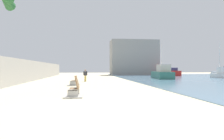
% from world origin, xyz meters
% --- Properties ---
extents(ground_plane, '(120.00, 120.00, 0.00)m').
position_xyz_m(ground_plane, '(0.00, 18.00, 0.00)').
color(ground_plane, beige).
extents(seawall, '(0.80, 64.00, 2.74)m').
position_xyz_m(seawall, '(-7.50, 18.00, 1.37)').
color(seawall, '#ADAAA3').
rests_on(seawall, ground).
extents(bench_near, '(1.14, 2.12, 0.98)m').
position_xyz_m(bench_near, '(-0.84, 3.46, 0.23)').
color(bench_near, '#ADAAA3').
rests_on(bench_near, ground).
extents(bench_far, '(1.23, 2.17, 0.98)m').
position_xyz_m(bench_far, '(-1.30, 12.33, 0.23)').
color(bench_far, '#ADAAA3').
rests_on(bench_far, ground).
extents(person_walking, '(0.52, 0.25, 1.57)m').
position_xyz_m(person_walking, '(-0.17, 18.64, 0.90)').
color(person_walking, gold).
rests_on(person_walking, ground).
extents(boat_nearest, '(1.62, 4.08, 6.33)m').
position_xyz_m(boat_nearest, '(23.76, 26.39, 0.76)').
color(boat_nearest, white).
rests_on(boat_nearest, water_bay).
extents(boat_far_right, '(3.54, 7.00, 1.83)m').
position_xyz_m(boat_far_right, '(19.00, 38.79, 0.76)').
color(boat_far_right, red).
rests_on(boat_far_right, water_bay).
extents(boat_outer, '(3.34, 7.94, 5.71)m').
position_xyz_m(boat_outer, '(12.52, 25.17, 0.88)').
color(boat_outer, '#337060').
rests_on(boat_outer, water_bay).
extents(harbor_building, '(12.00, 6.00, 8.93)m').
position_xyz_m(harbor_building, '(12.33, 46.00, 4.46)').
color(harbor_building, gray).
rests_on(harbor_building, ground).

